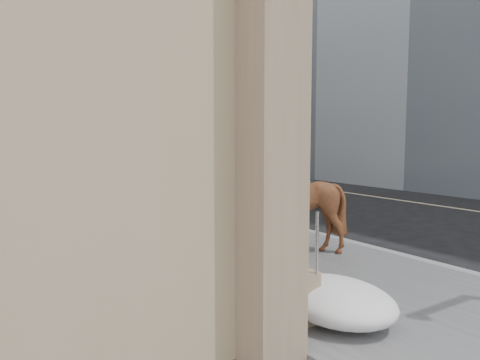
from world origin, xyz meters
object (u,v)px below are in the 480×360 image
object	(u,v)px
car_silver	(291,185)
car_grey	(255,164)
mounted_horse_left	(140,202)
pedestrian	(276,206)
mounted_horse_right	(291,201)

from	to	relation	value
car_silver	car_grey	xyz separation A→B (m)	(6.16, 11.18, 0.03)
mounted_horse_left	pedestrian	distance (m)	3.51
pedestrian	mounted_horse_right	bearing A→B (deg)	-105.46
pedestrian	car_grey	xyz separation A→B (m)	(11.43, 16.85, -0.30)
pedestrian	car_silver	size ratio (longest dim) A/B	0.45
mounted_horse_left	car_grey	world-z (taller)	mounted_horse_left
mounted_horse_left	pedestrian	world-z (taller)	mounted_horse_left
mounted_horse_right	car_grey	world-z (taller)	mounted_horse_right
mounted_horse_left	car_grey	xyz separation A→B (m)	(14.39, 14.98, -0.41)
pedestrian	car_grey	bearing A→B (deg)	61.07
mounted_horse_right	car_silver	world-z (taller)	mounted_horse_right
car_silver	car_grey	distance (m)	12.76
mounted_horse_left	car_silver	bearing A→B (deg)	-156.09
mounted_horse_left	car_silver	size ratio (longest dim) A/B	0.65
pedestrian	car_silver	distance (m)	7.76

